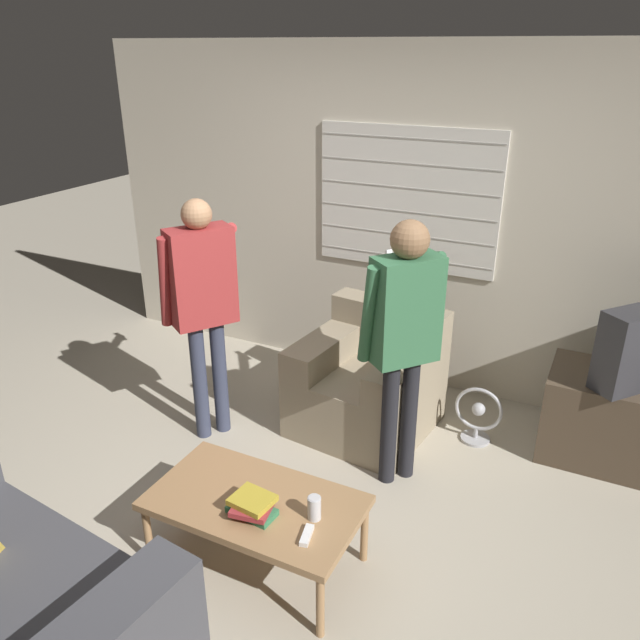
{
  "coord_description": "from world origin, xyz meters",
  "views": [
    {
      "loc": [
        1.48,
        -2.35,
        2.5
      ],
      "look_at": [
        -0.02,
        0.7,
        1.0
      ],
      "focal_mm": 35.0,
      "sensor_mm": 36.0,
      "label": 1
    }
  ],
  "objects_px": {
    "armchair_beige": "(369,382)",
    "spare_remote": "(307,535)",
    "floor_fan": "(478,415)",
    "person_right_standing": "(404,324)",
    "person_left_standing": "(202,293)",
    "book_stack": "(252,506)",
    "soda_can": "(314,508)",
    "coffee_table": "(255,505)"
  },
  "relations": [
    {
      "from": "book_stack",
      "to": "floor_fan",
      "type": "bearing_deg",
      "value": 67.05
    },
    {
      "from": "armchair_beige",
      "to": "person_left_standing",
      "type": "height_order",
      "value": "person_left_standing"
    },
    {
      "from": "coffee_table",
      "to": "floor_fan",
      "type": "relative_size",
      "value": 2.63
    },
    {
      "from": "person_left_standing",
      "to": "book_stack",
      "type": "bearing_deg",
      "value": -102.78
    },
    {
      "from": "person_right_standing",
      "to": "book_stack",
      "type": "distance_m",
      "value": 1.3
    },
    {
      "from": "spare_remote",
      "to": "floor_fan",
      "type": "distance_m",
      "value": 1.79
    },
    {
      "from": "person_right_standing",
      "to": "soda_can",
      "type": "height_order",
      "value": "person_right_standing"
    },
    {
      "from": "book_stack",
      "to": "soda_can",
      "type": "relative_size",
      "value": 1.96
    },
    {
      "from": "person_left_standing",
      "to": "soda_can",
      "type": "height_order",
      "value": "person_left_standing"
    },
    {
      "from": "book_stack",
      "to": "coffee_table",
      "type": "bearing_deg",
      "value": 115.82
    },
    {
      "from": "person_right_standing",
      "to": "soda_can",
      "type": "xyz_separation_m",
      "value": [
        -0.07,
        -0.99,
        -0.58
      ]
    },
    {
      "from": "soda_can",
      "to": "book_stack",
      "type": "bearing_deg",
      "value": -159.53
    },
    {
      "from": "person_right_standing",
      "to": "floor_fan",
      "type": "height_order",
      "value": "person_right_standing"
    },
    {
      "from": "armchair_beige",
      "to": "floor_fan",
      "type": "relative_size",
      "value": 2.35
    },
    {
      "from": "person_right_standing",
      "to": "floor_fan",
      "type": "bearing_deg",
      "value": 8.82
    },
    {
      "from": "soda_can",
      "to": "person_left_standing",
      "type": "bearing_deg",
      "value": 144.58
    },
    {
      "from": "floor_fan",
      "to": "person_left_standing",
      "type": "bearing_deg",
      "value": -157.21
    },
    {
      "from": "spare_remote",
      "to": "book_stack",
      "type": "bearing_deg",
      "value": 163.12
    },
    {
      "from": "person_left_standing",
      "to": "spare_remote",
      "type": "height_order",
      "value": "person_left_standing"
    },
    {
      "from": "person_left_standing",
      "to": "floor_fan",
      "type": "bearing_deg",
      "value": -34.15
    },
    {
      "from": "person_left_standing",
      "to": "spare_remote",
      "type": "xyz_separation_m",
      "value": [
        1.28,
        -1.02,
        -0.63
      ]
    },
    {
      "from": "armchair_beige",
      "to": "spare_remote",
      "type": "bearing_deg",
      "value": 108.54
    },
    {
      "from": "person_right_standing",
      "to": "floor_fan",
      "type": "xyz_separation_m",
      "value": [
        0.37,
        0.61,
        -0.85
      ]
    },
    {
      "from": "person_left_standing",
      "to": "book_stack",
      "type": "height_order",
      "value": "person_left_standing"
    },
    {
      "from": "armchair_beige",
      "to": "spare_remote",
      "type": "relative_size",
      "value": 7.07
    },
    {
      "from": "person_left_standing",
      "to": "spare_remote",
      "type": "distance_m",
      "value": 1.75
    },
    {
      "from": "spare_remote",
      "to": "coffee_table",
      "type": "bearing_deg",
      "value": 149.44
    },
    {
      "from": "floor_fan",
      "to": "person_right_standing",
      "type": "bearing_deg",
      "value": -121.04
    },
    {
      "from": "coffee_table",
      "to": "spare_remote",
      "type": "height_order",
      "value": "spare_remote"
    },
    {
      "from": "person_left_standing",
      "to": "coffee_table",
      "type": "bearing_deg",
      "value": -101.35
    },
    {
      "from": "book_stack",
      "to": "floor_fan",
      "type": "relative_size",
      "value": 0.61
    },
    {
      "from": "soda_can",
      "to": "spare_remote",
      "type": "xyz_separation_m",
      "value": [
        0.03,
        -0.13,
        -0.05
      ]
    },
    {
      "from": "armchair_beige",
      "to": "soda_can",
      "type": "relative_size",
      "value": 7.6
    },
    {
      "from": "coffee_table",
      "to": "spare_remote",
      "type": "distance_m",
      "value": 0.38
    },
    {
      "from": "book_stack",
      "to": "floor_fan",
      "type": "distance_m",
      "value": 1.87
    },
    {
      "from": "soda_can",
      "to": "spare_remote",
      "type": "bearing_deg",
      "value": -78.29
    },
    {
      "from": "coffee_table",
      "to": "book_stack",
      "type": "xyz_separation_m",
      "value": [
        0.04,
        -0.09,
        0.08
      ]
    },
    {
      "from": "book_stack",
      "to": "spare_remote",
      "type": "height_order",
      "value": "book_stack"
    },
    {
      "from": "coffee_table",
      "to": "soda_can",
      "type": "xyz_separation_m",
      "value": [
        0.33,
        0.01,
        0.1
      ]
    },
    {
      "from": "coffee_table",
      "to": "floor_fan",
      "type": "xyz_separation_m",
      "value": [
        0.77,
        1.61,
        -0.17
      ]
    },
    {
      "from": "armchair_beige",
      "to": "coffee_table",
      "type": "bearing_deg",
      "value": 95.84
    },
    {
      "from": "spare_remote",
      "to": "floor_fan",
      "type": "relative_size",
      "value": 0.33
    }
  ]
}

